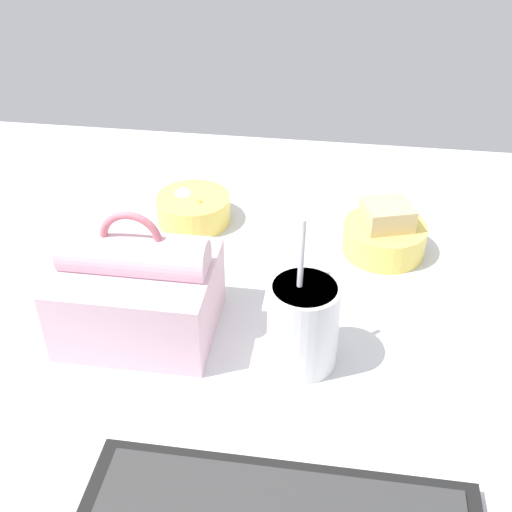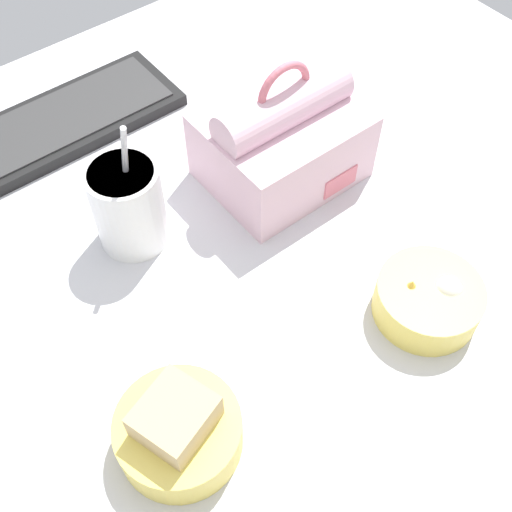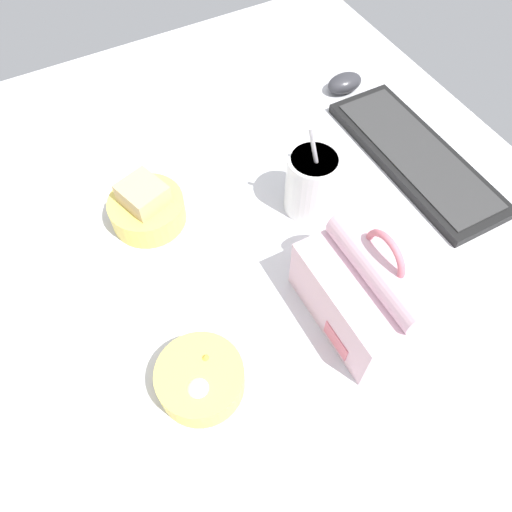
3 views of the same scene
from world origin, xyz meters
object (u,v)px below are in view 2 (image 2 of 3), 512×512
bento_bowl_snacks (427,299)px  bento_bowl_sandwich (178,430)px  keyboard (48,129)px  soup_cup (128,205)px  lunch_bag (282,140)px

bento_bowl_snacks → bento_bowl_sandwich: bearing=171.9°
keyboard → soup_cup: size_ratio=1.99×
soup_cup → bento_bowl_snacks: (21.20, -31.13, -3.70)cm
keyboard → bento_bowl_sandwich: bearing=-102.2°
lunch_bag → bento_bowl_snacks: (-0.85, -28.07, -3.86)cm
lunch_bag → bento_bowl_snacks: 28.35cm
soup_cup → bento_bowl_snacks: soup_cup is taller
keyboard → soup_cup: bearing=-90.3°
soup_cup → lunch_bag: bearing=-7.9°
bento_bowl_sandwich → bento_bowl_snacks: (32.04, -4.56, -0.69)cm
keyboard → lunch_bag: bearing=-51.2°
lunch_bag → soup_cup: bearing=172.1°
keyboard → bento_bowl_snacks: size_ratio=3.18×
keyboard → bento_bowl_sandwich: (-10.96, -50.81, 2.21)cm
keyboard → bento_bowl_snacks: bearing=-69.2°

